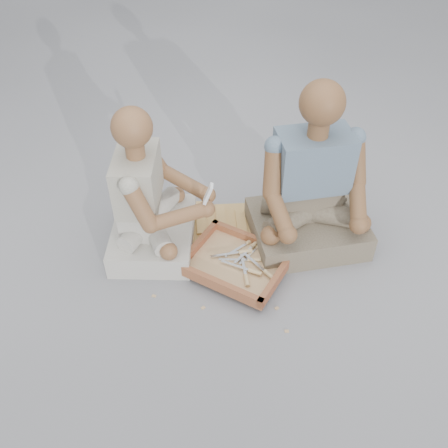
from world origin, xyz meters
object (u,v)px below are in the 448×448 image
(craftsman, at_px, (149,204))
(companion, at_px, (311,194))
(carved_panel, at_px, (232,227))
(tool_tray, at_px, (236,263))

(craftsman, xyz_separation_m, companion, (0.79, 0.29, 0.02))
(craftsman, bearing_deg, carved_panel, 106.20)
(carved_panel, xyz_separation_m, craftsman, (-0.38, -0.23, 0.27))
(tool_tray, relative_size, companion, 0.61)
(craftsman, bearing_deg, tool_tray, 66.85)
(carved_panel, xyz_separation_m, tool_tray, (0.11, -0.30, 0.04))
(craftsman, relative_size, companion, 0.90)
(tool_tray, bearing_deg, carved_panel, 109.44)
(craftsman, height_order, companion, companion)
(tool_tray, relative_size, craftsman, 0.68)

